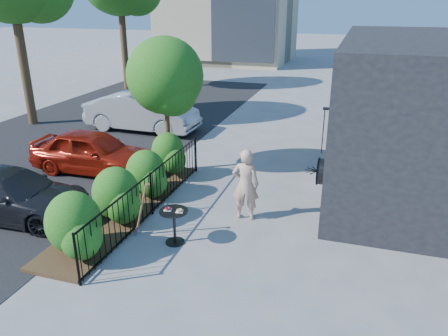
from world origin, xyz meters
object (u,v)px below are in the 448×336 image
(car_red, at_px, (93,152))
(car_silver, at_px, (142,112))
(woman, at_px, (246,185))
(car_darkgrey, at_px, (11,194))
(shovel, at_px, (141,212))
(cafe_table, at_px, (174,221))
(patio_tree, at_px, (167,81))

(car_red, relative_size, car_silver, 0.84)
(car_red, bearing_deg, woman, -107.13)
(car_silver, distance_m, car_darkgrey, 7.65)
(woman, distance_m, car_darkgrey, 5.62)
(shovel, bearing_deg, cafe_table, -3.57)
(patio_tree, bearing_deg, shovel, -75.44)
(patio_tree, xyz_separation_m, car_red, (-2.19, -0.73, -2.11))
(car_silver, bearing_deg, woman, -134.26)
(woman, height_order, car_silver, woman)
(cafe_table, xyz_separation_m, car_darkgrey, (-4.23, -0.03, 0.05))
(shovel, bearing_deg, woman, 37.51)
(shovel, distance_m, car_darkgrey, 3.41)
(cafe_table, relative_size, woman, 0.47)
(patio_tree, distance_m, car_darkgrey, 5.06)
(car_red, bearing_deg, patio_tree, -72.03)
(shovel, relative_size, car_darkgrey, 0.33)
(patio_tree, height_order, shovel, patio_tree)
(car_red, bearing_deg, car_darkgrey, 175.20)
(cafe_table, distance_m, car_silver, 8.93)
(woman, bearing_deg, car_silver, -53.13)
(cafe_table, bearing_deg, woman, 53.63)
(patio_tree, height_order, woman, patio_tree)
(patio_tree, distance_m, cafe_table, 4.78)
(patio_tree, relative_size, car_silver, 0.87)
(patio_tree, distance_m, woman, 4.17)
(woman, distance_m, shovel, 2.50)
(cafe_table, relative_size, car_silver, 0.18)
(shovel, bearing_deg, car_red, 136.16)
(car_red, xyz_separation_m, car_silver, (-0.70, 4.50, 0.10))
(woman, xyz_separation_m, car_silver, (-5.84, 6.04, -0.13))
(patio_tree, relative_size, car_red, 1.03)
(cafe_table, bearing_deg, patio_tree, 115.17)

